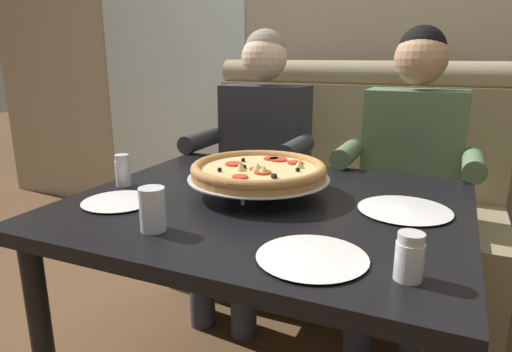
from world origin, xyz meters
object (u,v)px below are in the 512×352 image
Objects in this scene: booth_bench at (339,209)px; plate_near_right at (119,199)px; shaker_oregano at (123,173)px; diner_right at (409,169)px; plate_near_left at (312,255)px; pizza at (259,171)px; plate_far_side at (405,208)px; drinking_glass at (153,211)px; patio_chair at (196,132)px; diner_left at (257,154)px; shaker_parmesan at (409,260)px; dining_table at (267,228)px.

booth_bench is 7.07× the size of plate_near_right.
diner_right is at bearing 41.41° from shaker_oregano.
plate_near_right is (-0.63, 0.13, 0.00)m from plate_near_left.
pizza reaches higher than plate_near_left.
pizza is (-0.39, -0.64, 0.10)m from diner_right.
diner_right is 1.12m from shaker_oregano.
drinking_glass is at bearing -144.42° from plate_far_side.
drinking_glass is at bearing -97.46° from booth_bench.
pizza is 0.51× the size of patio_chair.
pizza is 3.99× the size of drinking_glass.
shaker_parmesan is (0.78, -1.03, 0.07)m from diner_left.
shaker_parmesan is 0.87× the size of drinking_glass.
patio_chair is (-1.45, 2.00, -0.29)m from pizza.
plate_far_side is 2.75m from patio_chair.
pizza is at bearing 127.43° from plate_near_left.
patio_chair is (-1.50, 2.05, -0.13)m from dining_table.
plate_near_right and plate_far_side have the same top height.
booth_bench is at bearing 63.63° from shaker_oregano.
diner_right reaches higher than plate_near_left.
dining_table is at bearing -169.83° from plate_far_side.
shaker_oregano reaches higher than plate_near_left.
shaker_oregano is at bearing 159.06° from plate_near_left.
shaker_parmesan is (0.44, -1.30, 0.38)m from booth_bench.
pizza is at bearing 35.64° from plate_near_right.
plate_near_left is at bearing -20.94° from shaker_oregano.
patio_chair reaches higher than shaker_oregano.
plate_near_left is at bearing -53.59° from dining_table.
shaker_parmesan is at bearing -84.61° from diner_right.
diner_left is 1.00× the size of diner_right.
drinking_glass reaches higher than shaker_oregano.
shaker_parmesan is at bearing -9.72° from plate_near_right.
shaker_oregano is 0.98m from shaker_parmesan.
diner_left reaches higher than pizza.
diner_right reaches higher than plate_far_side.
drinking_glass is 0.13× the size of patio_chair.
diner_right is 0.76m from pizza.
pizza is 4.17× the size of shaker_oregano.
patio_chair is at bearing 116.28° from plate_near_right.
drinking_glass is (0.17, -1.03, 0.08)m from diner_left.
shaker_parmesan is at bearing -53.00° from diner_left.
pizza is at bearing 133.23° from dining_table.
drinking_glass reaches higher than dining_table.
shaker_parmesan is 0.20m from plate_near_left.
plate_near_right is 1.94× the size of drinking_glass.
diner_right is at bearing 95.39° from shaker_parmesan.
diner_left reaches higher than plate_near_right.
diner_left reaches higher than shaker_oregano.
patio_chair is (-1.16, 1.36, -0.19)m from diner_left.
shaker_oregano is at bearing -172.72° from plate_far_side.
dining_table is 2.55m from patio_chair.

